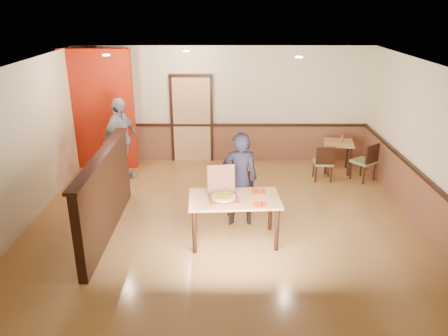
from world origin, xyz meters
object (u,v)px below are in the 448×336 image
at_px(side_chair_left, 324,162).
at_px(side_chair_right, 366,160).
at_px(side_table, 338,149).
at_px(main_table, 234,204).
at_px(diner_chair, 239,194).
at_px(condiment, 342,138).
at_px(passerby, 121,140).
at_px(pizza_box, 223,195).
at_px(diner, 240,179).

distance_m(side_chair_left, side_chair_right, 0.94).
bearing_deg(side_table, main_table, -127.53).
distance_m(diner_chair, side_chair_right, 3.39).
bearing_deg(main_table, condiment, 48.57).
bearing_deg(passerby, diner_chair, -102.87).
height_order(side_chair_left, side_chair_right, side_chair_right).
bearing_deg(side_table, pizza_box, -129.43).
relative_size(side_chair_right, side_table, 1.14).
distance_m(diner_chair, condiment, 3.49).
xyz_separation_m(diner, condiment, (2.45, 2.60, -0.07)).
height_order(side_chair_left, condiment, condiment).
distance_m(side_chair_right, condiment, 0.82).
relative_size(main_table, side_table, 1.96).
relative_size(side_chair_right, diner, 0.52).
bearing_deg(side_chair_right, side_table, -86.55).
xyz_separation_m(side_chair_right, condiment, (-0.40, 0.64, 0.30)).
xyz_separation_m(main_table, diner_chair, (0.10, 0.80, -0.20)).
relative_size(main_table, diner_chair, 1.72).
xyz_separation_m(side_table, pizza_box, (-2.66, -3.23, 0.31)).
relative_size(side_table, diner, 0.45).
relative_size(diner_chair, passerby, 0.48).
bearing_deg(side_chair_right, passerby, -36.38).
bearing_deg(condiment, pizza_box, -129.96).
distance_m(main_table, side_table, 4.06).
height_order(pizza_box, condiment, pizza_box).
bearing_deg(condiment, main_table, -128.11).
bearing_deg(passerby, condiment, -59.74).
relative_size(side_chair_left, diner, 0.48).
bearing_deg(side_table, diner, -132.67).
xyz_separation_m(main_table, side_chair_right, (2.96, 2.62, -0.20)).
height_order(side_chair_right, pizza_box, pizza_box).
relative_size(diner_chair, side_chair_left, 1.07).
relative_size(side_table, condiment, 5.36).
relative_size(side_chair_right, pizza_box, 1.48).
relative_size(main_table, condiment, 10.52).
xyz_separation_m(side_chair_left, side_table, (0.45, 0.61, 0.09)).
height_order(diner, pizza_box, diner).
bearing_deg(condiment, diner, -133.22).
relative_size(main_table, passerby, 0.82).
bearing_deg(passerby, diner, -104.82).
xyz_separation_m(diner, passerby, (-2.55, 2.04, 0.07)).
bearing_deg(diner_chair, side_table, 42.40).
xyz_separation_m(passerby, condiment, (5.00, 0.56, -0.14)).
relative_size(diner, condiment, 11.80).
xyz_separation_m(main_table, side_table, (2.47, 3.22, -0.14)).
relative_size(diner_chair, pizza_box, 1.48).
distance_m(pizza_box, condiment, 4.27).
relative_size(side_chair_left, passerby, 0.45).
bearing_deg(passerby, side_chair_left, -67.31).
height_order(diner_chair, side_table, diner_chair).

